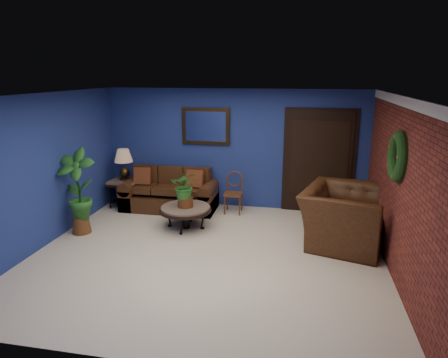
% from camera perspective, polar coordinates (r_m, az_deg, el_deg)
% --- Properties ---
extents(floor, '(5.50, 5.50, 0.00)m').
position_cam_1_polar(floor, '(6.47, -2.40, -10.80)').
color(floor, beige).
rests_on(floor, ground).
extents(wall_back, '(5.50, 0.04, 2.50)m').
position_cam_1_polar(wall_back, '(8.42, 1.45, 4.29)').
color(wall_back, navy).
rests_on(wall_back, ground).
extents(wall_left, '(0.04, 5.00, 2.50)m').
position_cam_1_polar(wall_left, '(7.18, -24.40, 1.04)').
color(wall_left, navy).
rests_on(wall_left, ground).
extents(wall_right_brick, '(0.04, 5.00, 2.50)m').
position_cam_1_polar(wall_right_brick, '(6.03, 23.79, -1.35)').
color(wall_right_brick, maroon).
rests_on(wall_right_brick, ground).
extents(ceiling, '(5.50, 5.00, 0.02)m').
position_cam_1_polar(ceiling, '(5.83, -2.67, 11.88)').
color(ceiling, white).
rests_on(ceiling, wall_back).
extents(crown_molding, '(0.03, 5.00, 0.14)m').
position_cam_1_polar(crown_molding, '(5.83, 24.73, 9.86)').
color(crown_molding, white).
rests_on(crown_molding, wall_right_brick).
extents(wall_mirror, '(1.02, 0.06, 0.77)m').
position_cam_1_polar(wall_mirror, '(8.43, -2.63, 7.52)').
color(wall_mirror, '#432D14').
rests_on(wall_mirror, wall_back).
extents(closet_door, '(1.44, 0.06, 2.18)m').
position_cam_1_polar(closet_door, '(8.33, 13.37, 2.36)').
color(closet_door, black).
rests_on(closet_door, wall_back).
extents(wreath, '(0.16, 0.72, 0.72)m').
position_cam_1_polar(wreath, '(5.97, 23.58, 2.96)').
color(wreath, black).
rests_on(wreath, wall_right_brick).
extents(sofa, '(1.96, 0.85, 0.88)m').
position_cam_1_polar(sofa, '(8.57, -7.66, -2.29)').
color(sofa, '#452813').
rests_on(sofa, ground).
extents(coffee_table, '(0.96, 0.96, 0.41)m').
position_cam_1_polar(coffee_table, '(7.44, -5.52, -4.39)').
color(coffee_table, '#524C48').
rests_on(coffee_table, ground).
extents(end_table, '(0.64, 0.64, 0.58)m').
position_cam_1_polar(end_table, '(8.87, -13.91, -0.95)').
color(end_table, '#524C48').
rests_on(end_table, ground).
extents(table_lamp, '(0.39, 0.39, 0.64)m').
position_cam_1_polar(table_lamp, '(8.73, -14.13, 2.54)').
color(table_lamp, '#432D14').
rests_on(table_lamp, end_table).
extents(side_chair, '(0.37, 0.37, 0.85)m').
position_cam_1_polar(side_chair, '(8.22, 1.41, -1.50)').
color(side_chair, brown).
rests_on(side_chair, ground).
extents(armchair, '(1.64, 1.77, 0.95)m').
position_cam_1_polar(armchair, '(7.01, 16.79, -5.16)').
color(armchair, '#452813').
rests_on(armchair, ground).
extents(coffee_plant, '(0.57, 0.53, 0.68)m').
position_cam_1_polar(coffee_plant, '(7.31, -5.61, -1.23)').
color(coffee_plant, '#5E2F17').
rests_on(coffee_plant, coffee_table).
extents(floor_plant, '(0.40, 0.34, 0.81)m').
position_cam_1_polar(floor_plant, '(8.03, 17.50, -3.08)').
color(floor_plant, '#5E2F17').
rests_on(floor_plant, ground).
extents(tall_plant, '(0.69, 0.47, 1.54)m').
position_cam_1_polar(tall_plant, '(7.49, -20.16, -1.26)').
color(tall_plant, brown).
rests_on(tall_plant, ground).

